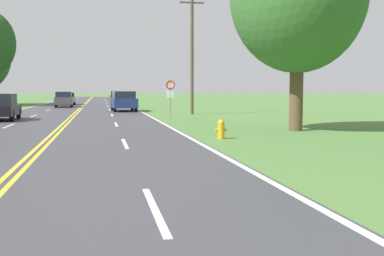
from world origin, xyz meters
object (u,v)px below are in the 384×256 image
at_px(fire_hydrant, 221,129).
at_px(car_dark_grey_suv_receding, 64,99).
at_px(traffic_sign, 170,90).
at_px(car_maroon_sedan_horizon, 116,96).
at_px(car_silver_sedan_distant, 67,98).
at_px(car_dark_blue_suv_mid_far, 124,100).

xyz_separation_m(fire_hydrant, car_dark_grey_suv_receding, (-8.04, 33.61, 0.48)).
height_order(fire_hydrant, car_dark_grey_suv_receding, car_dark_grey_suv_receding).
bearing_deg(car_dark_grey_suv_receding, traffic_sign, -162.52).
bearing_deg(car_maroon_sedan_horizon, car_dark_grey_suv_receding, -12.58).
bearing_deg(fire_hydrant, car_dark_grey_suv_receding, 103.45).
bearing_deg(fire_hydrant, car_silver_sedan_distant, 101.07).
relative_size(car_dark_blue_suv_mid_far, car_silver_sedan_distant, 1.03).
distance_m(traffic_sign, car_dark_grey_suv_receding, 23.46).
height_order(fire_hydrant, car_maroon_sedan_horizon, car_maroon_sedan_horizon).
height_order(fire_hydrant, car_dark_blue_suv_mid_far, car_dark_blue_suv_mid_far).
bearing_deg(traffic_sign, car_maroon_sedan_horizon, 91.83).
relative_size(car_dark_blue_suv_mid_far, car_dark_grey_suv_receding, 1.15).
distance_m(car_dark_blue_suv_mid_far, car_maroon_sedan_horizon, 38.38).
distance_m(car_silver_sedan_distant, car_maroon_sedan_horizon, 20.48).
bearing_deg(car_silver_sedan_distant, fire_hydrant, -170.50).
height_order(car_dark_grey_suv_receding, car_silver_sedan_distant, car_dark_grey_suv_receding).
xyz_separation_m(car_silver_sedan_distant, car_maroon_sedan_horizon, (6.42, 19.44, 0.04)).
bearing_deg(fire_hydrant, car_dark_blue_suv_mid_far, 96.04).
bearing_deg(car_silver_sedan_distant, car_dark_grey_suv_receding, 179.88).
xyz_separation_m(traffic_sign, car_maroon_sedan_horizon, (-1.60, 50.13, -1.01)).
bearing_deg(car_maroon_sedan_horizon, car_dark_blue_suv_mid_far, -1.04).
height_order(fire_hydrant, traffic_sign, traffic_sign).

